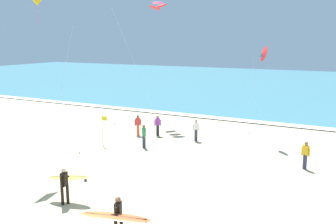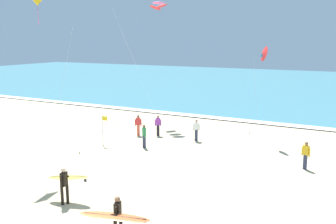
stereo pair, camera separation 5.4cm
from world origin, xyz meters
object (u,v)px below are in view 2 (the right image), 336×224
(bystander_green_top, at_px, (144,136))
(bystander_white_top, at_px, (196,130))
(bystander_red_top, at_px, (138,125))
(surfer_trailing, at_px, (116,216))
(kite_delta_scarlet_far, at_px, (263,54))
(surfer_third, at_px, (66,180))
(kite_arc_rose_mid, at_px, (158,6))
(bystander_yellow_top, at_px, (306,155))
(lifeguard_flag, at_px, (103,127))
(bystander_purple_top, at_px, (158,125))

(bystander_green_top, distance_m, bystander_white_top, 3.98)
(bystander_red_top, bearing_deg, surfer_trailing, -61.39)
(kite_delta_scarlet_far, xyz_separation_m, bystander_green_top, (-6.56, -5.03, -5.38))
(surfer_third, relative_size, kite_arc_rose_mid, 0.20)
(surfer_trailing, distance_m, kite_arc_rose_mid, 21.41)
(surfer_third, height_order, bystander_yellow_top, surfer_third)
(kite_arc_rose_mid, bearing_deg, kite_delta_scarlet_far, -13.96)
(surfer_trailing, bearing_deg, lifeguard_flag, 129.12)
(surfer_trailing, height_order, lifeguard_flag, lifeguard_flag)
(bystander_purple_top, relative_size, lifeguard_flag, 0.76)
(bystander_red_top, bearing_deg, bystander_yellow_top, -9.13)
(kite_delta_scarlet_far, height_order, bystander_white_top, kite_delta_scarlet_far)
(surfer_trailing, bearing_deg, surfer_third, 156.36)
(kite_delta_scarlet_far, height_order, bystander_yellow_top, kite_delta_scarlet_far)
(bystander_green_top, height_order, bystander_red_top, same)
(surfer_trailing, distance_m, lifeguard_flag, 12.49)
(bystander_green_top, relative_size, bystander_red_top, 1.00)
(bystander_yellow_top, bearing_deg, surfer_trailing, -114.93)
(bystander_white_top, distance_m, bystander_red_top, 4.55)
(lifeguard_flag, bearing_deg, bystander_green_top, 14.29)
(kite_arc_rose_mid, height_order, kite_delta_scarlet_far, kite_arc_rose_mid)
(bystander_red_top, bearing_deg, bystander_green_top, -51.34)
(bystander_purple_top, bearing_deg, kite_delta_scarlet_far, 14.83)
(surfer_trailing, xyz_separation_m, bystander_yellow_top, (5.10, 10.98, -0.24))
(bystander_red_top, distance_m, lifeguard_flag, 3.38)
(kite_delta_scarlet_far, xyz_separation_m, bystander_white_top, (-4.06, -1.93, -5.38))
(bystander_yellow_top, bearing_deg, lifeguard_flag, -174.33)
(bystander_green_top, bearing_deg, bystander_purple_top, 101.51)
(surfer_trailing, height_order, surfer_third, same)
(surfer_third, xyz_separation_m, bystander_yellow_top, (8.98, 9.28, -0.23))
(bystander_white_top, xyz_separation_m, bystander_red_top, (-4.52, -0.58, 0.00))
(surfer_third, distance_m, lifeguard_flag, 8.95)
(surfer_trailing, relative_size, bystander_white_top, 1.61)
(bystander_white_top, relative_size, lifeguard_flag, 0.76)
(bystander_red_top, bearing_deg, kite_delta_scarlet_far, 16.29)
(bystander_red_top, bearing_deg, bystander_purple_top, 23.56)
(bystander_white_top, relative_size, bystander_red_top, 1.00)
(bystander_yellow_top, relative_size, lifeguard_flag, 0.76)
(bystander_yellow_top, bearing_deg, bystander_green_top, -176.81)
(kite_arc_rose_mid, relative_size, bystander_yellow_top, 6.47)
(kite_delta_scarlet_far, distance_m, bystander_red_top, 10.43)
(kite_arc_rose_mid, xyz_separation_m, bystander_green_top, (2.87, -7.37, -9.15))
(bystander_yellow_top, bearing_deg, kite_arc_rose_mid, 152.38)
(kite_arc_rose_mid, bearing_deg, bystander_white_top, -38.49)
(kite_arc_rose_mid, relative_size, bystander_red_top, 6.47)
(bystander_yellow_top, height_order, bystander_green_top, same)
(surfer_third, height_order, bystander_white_top, surfer_third)
(surfer_trailing, bearing_deg, kite_delta_scarlet_far, 84.36)
(kite_delta_scarlet_far, relative_size, lifeguard_flag, 3.21)
(bystander_white_top, height_order, bystander_red_top, same)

